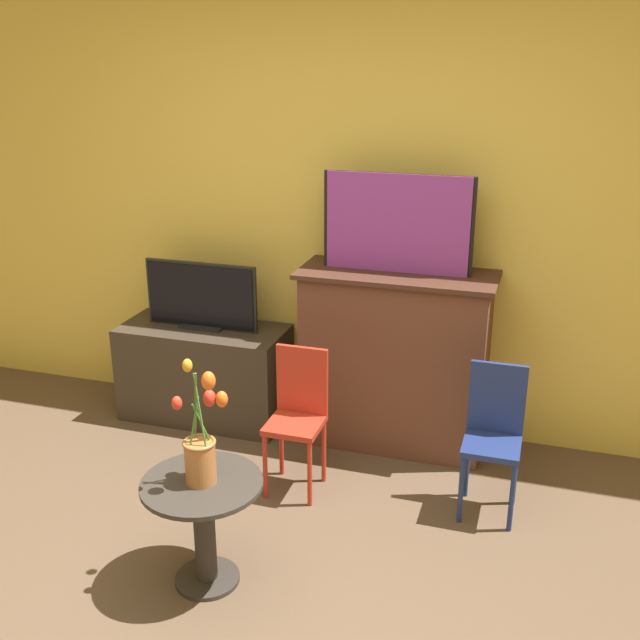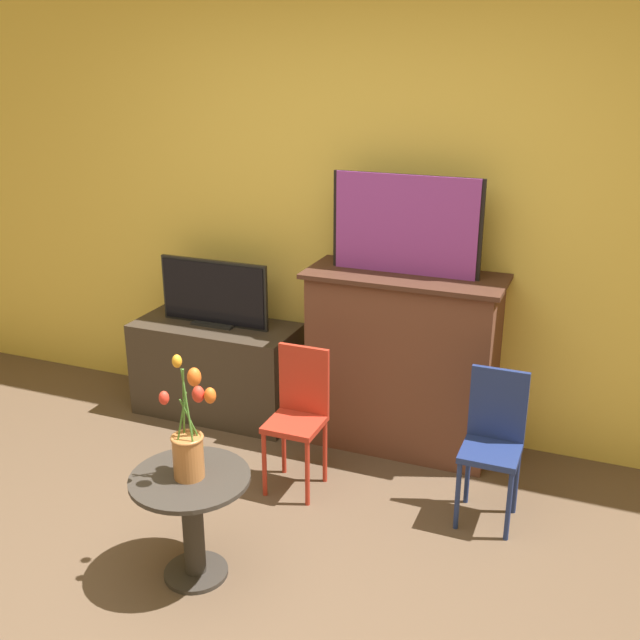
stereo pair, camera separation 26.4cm
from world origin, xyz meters
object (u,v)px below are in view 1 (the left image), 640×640
(tv_monitor, at_px, (201,297))
(chair_red, at_px, (298,410))
(chair_blue, at_px, (494,430))
(vase_tulips, at_px, (201,447))
(painting, at_px, (397,223))

(tv_monitor, xyz_separation_m, chair_red, (0.80, -0.57, -0.35))
(chair_blue, distance_m, vase_tulips, 1.44)
(painting, xyz_separation_m, chair_blue, (0.61, -0.53, -0.86))
(tv_monitor, relative_size, vase_tulips, 1.36)
(chair_blue, height_order, vase_tulips, vase_tulips)
(painting, height_order, chair_blue, painting)
(painting, xyz_separation_m, chair_red, (-0.35, -0.61, -0.86))
(chair_blue, bearing_deg, vase_tulips, -139.69)
(painting, distance_m, chair_blue, 1.18)
(painting, bearing_deg, vase_tulips, -108.04)
(chair_red, bearing_deg, chair_blue, 4.94)
(painting, distance_m, chair_red, 1.11)
(tv_monitor, xyz_separation_m, vase_tulips, (0.68, -1.41, -0.13))
(painting, distance_m, tv_monitor, 1.26)
(chair_red, relative_size, vase_tulips, 1.45)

